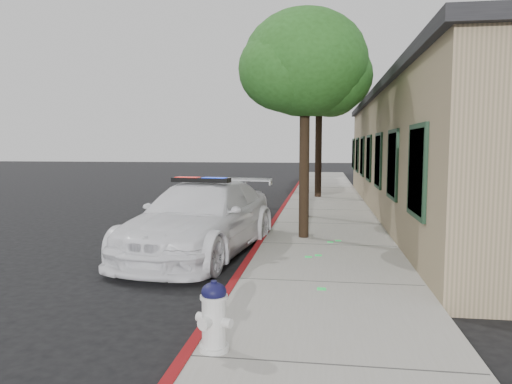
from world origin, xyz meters
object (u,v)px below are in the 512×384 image
Objects in this scene: fire_hydrant at (214,316)px; street_tree_near at (306,68)px; street_tree_far at (320,87)px; police_car at (201,218)px; street_tree_mid at (306,73)px; clapboard_building at (479,154)px.

fire_hydrant is 0.14× the size of street_tree_near.
fire_hydrant is 16.70m from street_tree_far.
police_car is 5.42m from fire_hydrant.
street_tree_far is at bearing 85.88° from street_tree_mid.
police_car is 1.04× the size of street_tree_near.
fire_hydrant is 11.04m from street_tree_mid.
police_car is at bearing -112.47° from street_tree_mid.
street_tree_far is (0.28, 9.42, 0.70)m from street_tree_near.
street_tree_near is 3.60m from street_tree_mid.
street_tree_near is at bearing -91.73° from street_tree_far.
police_car is (-7.84, -6.64, -1.33)m from clapboard_building.
street_tree_near is at bearing 41.45° from police_car.
street_tree_far is at bearing 141.60° from clapboard_building.
street_tree_mid reaches higher than clapboard_building.
clapboard_building is 3.28× the size of street_tree_far.
street_tree_far reaches higher than clapboard_building.
fire_hydrant is at bearing -93.25° from street_tree_mid.
clapboard_building is 26.61× the size of fire_hydrant.
clapboard_building is 7.94m from street_tree_near.
clapboard_building is 3.64× the size of police_car.
street_tree_far reaches higher than police_car.
street_tree_near reaches higher than fire_hydrant.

